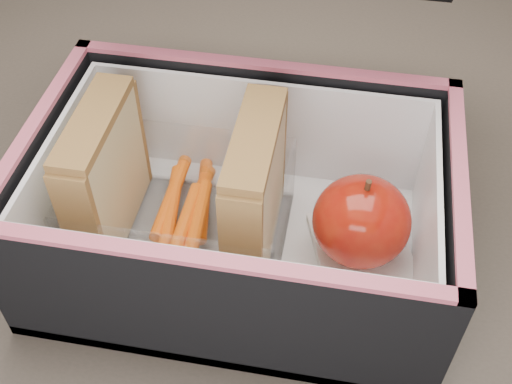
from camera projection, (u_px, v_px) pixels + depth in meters
kitchen_table at (264, 278)px, 0.61m from camera, size 1.20×0.80×0.75m
lunch_bag at (242, 194)px, 0.47m from camera, size 0.30×0.33×0.26m
plastic_tub at (182, 207)px, 0.49m from camera, size 0.16×0.11×0.07m
sandwich_left at (105, 174)px, 0.48m from camera, size 0.03×0.10×0.11m
sandwich_right at (255, 192)px, 0.46m from camera, size 0.03×0.10×0.11m
carrot_sticks at (184, 210)px, 0.50m from camera, size 0.05×0.14×0.03m
paper_napkin at (361, 247)px, 0.50m from camera, size 0.09×0.09×0.01m
red_apple at (361, 221)px, 0.47m from camera, size 0.08×0.08×0.08m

